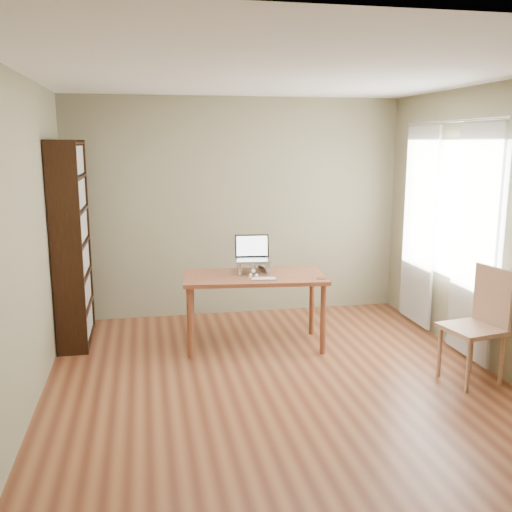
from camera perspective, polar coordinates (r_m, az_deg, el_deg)
The scene contains 10 objects.
room at distance 4.70m, azimuth 2.81°, elevation 1.80°, with size 4.04×4.54×2.64m.
bookshelf at distance 6.17m, azimuth -17.92°, elevation 1.19°, with size 0.30×0.90×2.10m.
curtains at distance 6.15m, azimuth 18.31°, elevation 2.27°, with size 0.03×1.90×2.25m.
desk at distance 5.81m, azimuth -0.14°, elevation -2.83°, with size 1.50×0.86×0.75m.
laptop_stand at distance 5.85m, azimuth -0.29°, elevation -0.96°, with size 0.32×0.25×0.13m.
laptop at distance 5.89m, azimuth -0.40°, elevation 0.23°, with size 0.38×0.33×0.25m.
keyboard at distance 5.59m, azimuth 0.76°, elevation -2.32°, with size 0.26×0.14×0.02m.
coaster at distance 5.69m, azimuth 6.62°, elevation -2.22°, with size 0.11×0.11×0.01m, color brown.
cat at distance 5.88m, azimuth -0.28°, elevation -1.09°, with size 0.24×0.48×0.15m.
chair at distance 5.36m, azimuth 21.58°, elevation -6.02°, with size 0.52×0.52×1.02m.
Camera 1 is at (-1.09, -4.48, 2.08)m, focal length 40.00 mm.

